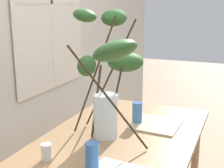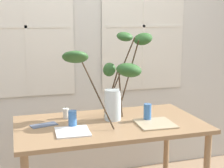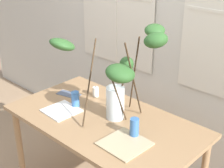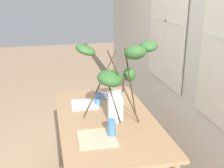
{
  "view_description": "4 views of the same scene",
  "coord_description": "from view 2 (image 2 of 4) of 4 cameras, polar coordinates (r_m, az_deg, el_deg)",
  "views": [
    {
      "loc": [
        -1.41,
        -0.59,
        1.48
      ],
      "look_at": [
        0.1,
        0.06,
        1.07
      ],
      "focal_mm": 50.15,
      "sensor_mm": 36.0,
      "label": 1
    },
    {
      "loc": [
        -0.69,
        -2.35,
        1.55
      ],
      "look_at": [
        0.05,
        0.12,
        1.06
      ],
      "focal_mm": 52.76,
      "sensor_mm": 36.0,
      "label": 2
    },
    {
      "loc": [
        1.49,
        -1.5,
        2.03
      ],
      "look_at": [
        0.07,
        0.01,
        1.07
      ],
      "focal_mm": 53.85,
      "sensor_mm": 36.0,
      "label": 3
    },
    {
      "loc": [
        2.14,
        -0.45,
        1.86
      ],
      "look_at": [
        0.02,
        0.05,
        1.09
      ],
      "focal_mm": 45.9,
      "sensor_mm": 36.0,
      "label": 4
    }
  ],
  "objects": [
    {
      "name": "back_wall_with_windows",
      "position": [
        3.24,
        -4.51,
        10.47
      ],
      "size": [
        5.8,
        0.14,
        3.06
      ],
      "color": "beige",
      "rests_on": "ground"
    },
    {
      "name": "napkin_folded",
      "position": [
        2.56,
        -11.7,
        -6.97
      ],
      "size": [
        0.21,
        0.14,
        0.0
      ],
      "primitive_type": "cube",
      "rotation": [
        0.0,
        0.0,
        0.25
      ],
      "color": "#4C566B",
      "rests_on": "dining_table"
    },
    {
      "name": "plate_square_left",
      "position": [
        2.37,
        -6.86,
        -8.21
      ],
      "size": [
        0.25,
        0.25,
        0.01
      ],
      "primitive_type": "cube",
      "rotation": [
        0.0,
        0.0,
        -0.05
      ],
      "color": "white",
      "rests_on": "dining_table"
    },
    {
      "name": "pillar_candle",
      "position": [
        2.69,
        -7.99,
        -5.07
      ],
      "size": [
        0.05,
        0.05,
        0.09
      ],
      "color": "silver",
      "rests_on": "dining_table"
    },
    {
      "name": "dining_table",
      "position": [
        2.6,
        -0.34,
        -8.52
      ],
      "size": [
        1.44,
        0.8,
        0.78
      ],
      "color": "#93704C",
      "rests_on": "ground"
    },
    {
      "name": "plate_square_right",
      "position": [
        2.55,
        7.47,
        -6.82
      ],
      "size": [
        0.29,
        0.29,
        0.01
      ],
      "primitive_type": "cube",
      "rotation": [
        0.0,
        0.0,
        -0.04
      ],
      "color": "tan",
      "rests_on": "dining_table"
    },
    {
      "name": "drinking_glass_blue_left",
      "position": [
        2.47,
        -6.87,
        -6.0
      ],
      "size": [
        0.06,
        0.06,
        0.12
      ],
      "primitive_type": "cylinder",
      "color": "#386BAD",
      "rests_on": "dining_table"
    },
    {
      "name": "vase_with_branches",
      "position": [
        2.56,
        0.79,
        1.87
      ],
      "size": [
        0.83,
        0.62,
        0.7
      ],
      "color": "silver",
      "rests_on": "dining_table"
    },
    {
      "name": "drinking_glass_blue_right",
      "position": [
        2.63,
        6.16,
        -4.86
      ],
      "size": [
        0.06,
        0.06,
        0.13
      ],
      "primitive_type": "cylinder",
      "color": "#386BAD",
      "rests_on": "dining_table"
    }
  ]
}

